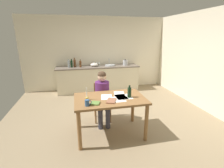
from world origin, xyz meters
TOP-DOWN VIEW (x-y plane):
  - ground_plane at (0.00, 0.00)m, footprint 5.20×5.20m
  - wall_back at (0.00, 2.60)m, footprint 5.20×0.12m
  - wall_right at (2.60, 0.00)m, footprint 0.12×5.20m
  - kitchen_counter at (0.00, 2.24)m, footprint 2.91×0.64m
  - dining_table at (-0.17, -0.54)m, footprint 1.36×0.86m
  - chair_at_table at (-0.22, 0.13)m, footprint 0.43×0.43m
  - person_seated at (-0.23, -0.02)m, footprint 0.34×0.61m
  - coffee_mug at (-0.62, -0.83)m, footprint 0.12×0.08m
  - candlestick at (-0.61, -0.54)m, footprint 0.06×0.06m
  - book_magazine at (-0.48, -0.77)m, footprint 0.20×0.21m
  - book_cookery at (-0.18, -0.72)m, footprint 0.24×0.29m
  - paper_letter at (0.15, -0.56)m, footprint 0.21×0.30m
  - paper_bill at (0.06, -0.55)m, footprint 0.23×0.31m
  - paper_envelope at (-0.02, -0.65)m, footprint 0.22×0.31m
  - paper_receipt at (-0.22, -0.49)m, footprint 0.26×0.33m
  - paper_notice at (0.07, -0.37)m, footprint 0.26×0.33m
  - wine_bottle_on_table at (0.20, -0.61)m, footprint 0.08×0.08m
  - sink_unit at (0.43, 2.24)m, footprint 0.36×0.36m
  - bottle_oil at (-1.00, 2.25)m, footprint 0.07×0.07m
  - bottle_vinegar at (-0.91, 2.27)m, footprint 0.07×0.07m
  - bottle_wine_red at (-0.81, 2.28)m, footprint 0.07×0.07m
  - bottle_sauce at (-0.62, 2.20)m, footprint 0.07×0.07m
  - mixing_bowl at (-0.14, 2.24)m, footprint 0.26×0.26m
  - stovetop_kettle at (1.00, 2.24)m, footprint 0.18×0.18m
  - wine_glass_near_sink at (0.06, 2.39)m, footprint 0.07×0.07m
  - wine_glass_by_kettle at (-0.03, 2.39)m, footprint 0.07×0.07m
  - wine_glass_back_left at (-0.14, 2.39)m, footprint 0.07×0.07m

SIDE VIEW (x-z plane):
  - ground_plane at x=0.00m, z-range -0.04..0.00m
  - kitchen_counter at x=0.00m, z-range 0.00..0.90m
  - chair_at_table at x=-0.22m, z-range 0.05..0.92m
  - dining_table at x=-0.17m, z-range 0.28..1.07m
  - person_seated at x=-0.23m, z-range 0.08..1.28m
  - paper_letter at x=0.15m, z-range 0.79..0.79m
  - paper_bill at x=0.06m, z-range 0.79..0.79m
  - paper_envelope at x=-0.02m, z-range 0.79..0.79m
  - paper_receipt at x=-0.22m, z-range 0.79..0.79m
  - paper_notice at x=0.07m, z-range 0.79..0.79m
  - book_cookery at x=-0.18m, z-range 0.79..0.81m
  - book_magazine at x=-0.48m, z-range 0.79..0.81m
  - coffee_mug at x=-0.62m, z-range 0.79..0.90m
  - candlestick at x=-0.61m, z-range 0.73..0.98m
  - wine_bottle_on_table at x=0.20m, z-range 0.77..1.02m
  - sink_unit at x=0.43m, z-range 0.80..1.04m
  - mixing_bowl at x=-0.14m, z-range 0.90..1.02m
  - stovetop_kettle at x=1.00m, z-range 0.89..1.11m
  - wine_glass_near_sink at x=0.06m, z-range 0.93..1.09m
  - wine_glass_by_kettle at x=-0.03m, z-range 0.93..1.09m
  - wine_glass_back_left at x=-0.14m, z-range 0.93..1.09m
  - bottle_sauce at x=-0.62m, z-range 0.88..1.14m
  - bottle_oil at x=-1.00m, z-range 0.88..1.16m
  - bottle_vinegar at x=-0.91m, z-range 0.88..1.16m
  - bottle_wine_red at x=-0.81m, z-range 0.88..1.19m
  - wall_back at x=0.00m, z-range 0.00..2.60m
  - wall_right at x=2.60m, z-range 0.00..2.60m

